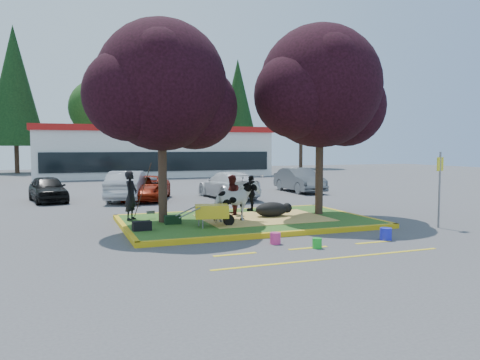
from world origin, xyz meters
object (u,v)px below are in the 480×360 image
object	(u,v)px
cow	(236,201)
bucket_blue	(386,234)
handler	(131,195)
car_black	(48,189)
bucket_green	(317,243)
car_silver	(128,186)
wheelbarrow	(212,212)
calf	(272,209)
sign_post	(440,181)
bucket_pink	(275,238)

from	to	relation	value
cow	bucket_blue	xyz separation A→B (m)	(3.13, -3.57, -0.65)
handler	car_black	xyz separation A→B (m)	(-2.78, 8.01, -0.35)
bucket_green	car_silver	distance (m)	13.10
handler	bucket_blue	bearing A→B (deg)	-99.94
wheelbarrow	bucket_green	distance (m)	3.71
calf	car_silver	world-z (taller)	car_silver
sign_post	bucket_blue	distance (m)	3.33
car_black	bucket_pink	bearing A→B (deg)	-75.15
sign_post	handler	bearing A→B (deg)	139.08
sign_post	wheelbarrow	bearing A→B (deg)	148.69
wheelbarrow	car_silver	distance (m)	9.60
calf	sign_post	world-z (taller)	sign_post
cow	calf	xyz separation A→B (m)	(1.58, 0.64, -0.42)
bucket_pink	bucket_green	bearing A→B (deg)	-48.45
wheelbarrow	bucket_green	bearing A→B (deg)	-48.40
calf	sign_post	size ratio (longest dim) A/B	0.49
bucket_green	bucket_pink	world-z (taller)	bucket_pink
wheelbarrow	car_black	size ratio (longest dim) A/B	0.50
cow	sign_post	bearing A→B (deg)	-132.41
cow	car_silver	bearing A→B (deg)	-5.32
calf	car_black	world-z (taller)	car_black
bucket_blue	car_black	world-z (taller)	car_black
bucket_green	bucket_pink	size ratio (longest dim) A/B	0.85
sign_post	bucket_pink	distance (m)	6.13
handler	wheelbarrow	xyz separation A→B (m)	(2.11, -2.33, -0.35)
handler	car_silver	distance (m)	7.24
bucket_pink	bucket_blue	world-z (taller)	bucket_blue
handler	car_black	size ratio (longest dim) A/B	0.45
cow	car_silver	world-z (taller)	cow
handler	car_silver	world-z (taller)	handler
cow	wheelbarrow	world-z (taller)	cow
handler	car_black	world-z (taller)	handler
wheelbarrow	sign_post	xyz separation A→B (m)	(6.99, -1.93, 0.88)
car_silver	sign_post	bearing A→B (deg)	142.77
cow	bucket_blue	distance (m)	4.79
car_silver	handler	bearing A→B (deg)	100.23
bucket_pink	car_silver	distance (m)	12.09
bucket_pink	car_black	size ratio (longest dim) A/B	0.09
wheelbarrow	bucket_blue	xyz separation A→B (m)	(4.12, -2.97, -0.45)
calf	handler	xyz separation A→B (m)	(-4.69, 1.08, 0.56)
car_black	cow	bearing A→B (deg)	-69.00
bucket_pink	bucket_blue	xyz separation A→B (m)	(3.10, -0.62, 0.02)
sign_post	car_black	distance (m)	17.11
wheelbarrow	sign_post	bearing A→B (deg)	-2.99
wheelbarrow	car_silver	bearing A→B (deg)	110.02
wheelbarrow	bucket_pink	size ratio (longest dim) A/B	5.84
calf	bucket_blue	bearing A→B (deg)	-82.76
handler	bucket_pink	distance (m)	5.68
bucket_pink	cow	bearing A→B (deg)	90.62
bucket_blue	car_black	size ratio (longest dim) A/B	0.09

